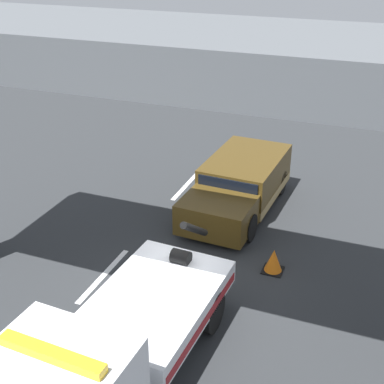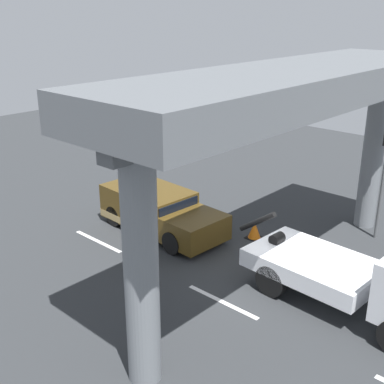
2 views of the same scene
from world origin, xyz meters
name	(u,v)px [view 2 (image 2 of 2)]	position (x,y,z in m)	size (l,w,h in m)	color
ground_plane	(265,275)	(0.00, 0.00, -0.05)	(60.00, 40.00, 0.10)	#2D3033
lane_stripe_west	(98,241)	(-6.00, -2.25, 0.00)	(2.60, 0.16, 0.01)	silver
lane_stripe_mid	(222,302)	(0.00, -2.25, 0.00)	(2.60, 0.16, 0.01)	silver
tow_truck_white	(375,280)	(3.58, -0.04, 1.20)	(7.30, 2.68, 2.46)	white
towed_van_green	(158,211)	(-5.08, 0.00, 0.78)	(5.29, 2.43, 1.58)	#4C3814
overpass_structure	(296,100)	(0.65, 0.00, 5.78)	(3.60, 13.88, 6.69)	slate
traffic_cone_orange	(254,230)	(-1.86, 1.94, 0.31)	(0.56, 0.56, 0.66)	orange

